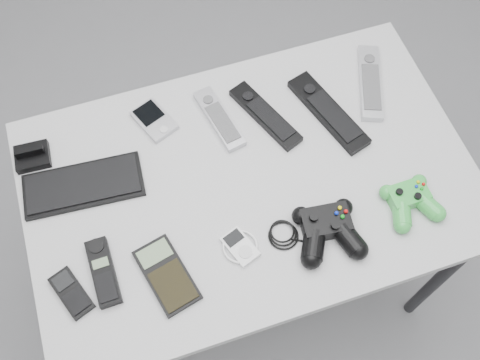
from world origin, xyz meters
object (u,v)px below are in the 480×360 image
object	(u,v)px
remote_silver_a	(219,118)
remote_black_b	(328,112)
mp3_player	(240,247)
controller_black	(328,228)
mobile_phone	(71,293)
calculator	(167,275)
remote_black_a	(265,115)
cordless_handset	(103,272)
controller_green	(411,200)
remote_silver_b	(370,82)
pda_keyboard	(83,185)
pda	(154,120)
desk	(249,190)

from	to	relation	value
remote_silver_a	remote_black_b	xyz separation A→B (m)	(0.27, -0.07, 0.00)
mp3_player	controller_black	bearing A→B (deg)	-27.80
mp3_player	mobile_phone	bearing A→B (deg)	158.03
remote_black_b	calculator	bearing A→B (deg)	-167.02
remote_black_a	mobile_phone	xyz separation A→B (m)	(-0.55, -0.30, -0.00)
mp3_player	cordless_handset	bearing A→B (deg)	153.13
remote_silver_a	mp3_player	distance (m)	0.35
calculator	controller_black	bearing A→B (deg)	-15.77
controller_black	controller_green	bearing A→B (deg)	8.83
remote_silver_b	controller_green	world-z (taller)	controller_green
pda_keyboard	pda	xyz separation A→B (m)	(0.21, 0.13, 0.00)
remote_black_b	controller_green	bearing A→B (deg)	-90.65
remote_silver_a	remote_black_a	size ratio (longest dim) A/B	0.86
pda	cordless_handset	size ratio (longest dim) A/B	0.72
mobile_phone	controller_black	world-z (taller)	controller_black
mobile_phone	controller_green	xyz separation A→B (m)	(0.79, -0.03, 0.01)
remote_black_a	calculator	bearing A→B (deg)	-158.29
pda	mp3_player	xyz separation A→B (m)	(0.10, -0.39, -0.00)
remote_silver_a	controller_green	bearing A→B (deg)	-56.50
calculator	controller_green	size ratio (longest dim) A/B	1.24
remote_silver_a	calculator	bearing A→B (deg)	-133.91
remote_silver_b	controller_green	bearing A→B (deg)	-78.04
controller_black	mobile_phone	bearing A→B (deg)	-177.26
desk	remote_silver_a	world-z (taller)	remote_silver_a
controller_black	calculator	bearing A→B (deg)	-175.58
cordless_handset	mobile_phone	bearing A→B (deg)	-163.81
pda	remote_silver_a	bearing A→B (deg)	-39.01
cordless_handset	calculator	distance (m)	0.14
calculator	mobile_phone	bearing A→B (deg)	159.54
pda_keyboard	remote_black_a	size ratio (longest dim) A/B	1.24
remote_silver_b	mobile_phone	bearing A→B (deg)	-138.53
calculator	controller_black	world-z (taller)	controller_black
desk	pda	size ratio (longest dim) A/B	9.49
mobile_phone	calculator	bearing A→B (deg)	-27.89
pda	mp3_player	distance (m)	0.40
mobile_phone	cordless_handset	world-z (taller)	cordless_handset
mobile_phone	desk	bearing A→B (deg)	-3.14
remote_black_b	controller_green	world-z (taller)	controller_green
remote_black_a	controller_black	world-z (taller)	controller_black
mp3_player	remote_silver_b	bearing A→B (deg)	14.90
pda	controller_black	world-z (taller)	controller_black
controller_green	remote_silver_a	bearing A→B (deg)	133.46
remote_silver_a	calculator	world-z (taller)	remote_silver_a
remote_black_a	mp3_player	world-z (taller)	remote_black_a
remote_black_a	remote_black_b	world-z (taller)	remote_black_b
desk	pda_keyboard	bearing A→B (deg)	164.57
mobile_phone	remote_silver_a	bearing A→B (deg)	16.08
remote_black_a	pda_keyboard	bearing A→B (deg)	164.32
remote_silver_a	remote_black_a	bearing A→B (deg)	-24.59
remote_silver_a	mobile_phone	xyz separation A→B (m)	(-0.44, -0.33, -0.00)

